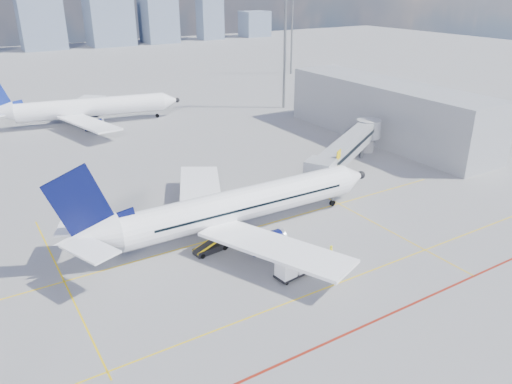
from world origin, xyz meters
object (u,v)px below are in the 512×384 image
baggage_tug (301,251)px  second_aircraft (84,108)px  main_aircraft (231,208)px  cargo_dolly (293,266)px  belt_loader (212,247)px  ramp_worker (331,252)px

baggage_tug → second_aircraft: bearing=71.3°
main_aircraft → cargo_dolly: bearing=-85.8°
baggage_tug → belt_loader: size_ratio=0.42×
main_aircraft → baggage_tug: main_aircraft is taller
main_aircraft → belt_loader: main_aircraft is taller
second_aircraft → ramp_worker: 66.96m
main_aircraft → ramp_worker: 12.15m
main_aircraft → second_aircraft: main_aircraft is taller
main_aircraft → ramp_worker: size_ratio=23.32×
second_aircraft → cargo_dolly: 67.09m
main_aircraft → second_aircraft: size_ratio=1.02×
second_aircraft → baggage_tug: second_aircraft is taller
baggage_tug → ramp_worker: size_ratio=1.36×
cargo_dolly → belt_loader: (-4.48, 8.46, -0.56)m
belt_loader → baggage_tug: bearing=-44.6°
second_aircraft → ramp_worker: (7.75, -66.46, -2.40)m
belt_loader → second_aircraft: bearing=81.3°
baggage_tug → belt_loader: bearing=118.7°
cargo_dolly → belt_loader: 9.59m
main_aircraft → second_aircraft: 56.11m
ramp_worker → baggage_tug: bearing=50.6°
main_aircraft → baggage_tug: size_ratio=17.09×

